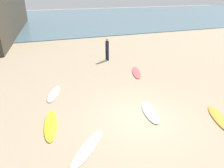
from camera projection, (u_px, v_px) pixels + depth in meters
ground_plane at (140, 118)px, 9.44m from camera, size 120.00×120.00×0.00m
ocean_water at (54, 19)px, 41.50m from camera, size 120.00×40.00×0.08m
surfboard_0 at (54, 94)px, 11.54m from camera, size 1.16×2.09×0.08m
surfboard_1 at (219, 118)px, 9.34m from camera, size 1.32×2.19×0.08m
surfboard_2 at (51, 125)px, 8.87m from camera, size 0.82×2.39×0.07m
surfboard_3 at (136, 72)px, 14.48m from camera, size 1.27×2.30×0.09m
surfboard_4 at (88, 148)px, 7.58m from camera, size 1.88×2.04×0.06m
surfboard_5 at (150, 112)px, 9.79m from camera, size 1.00×2.05×0.08m
beachgoer_near at (107, 48)px, 16.72m from camera, size 0.37×0.37×1.80m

